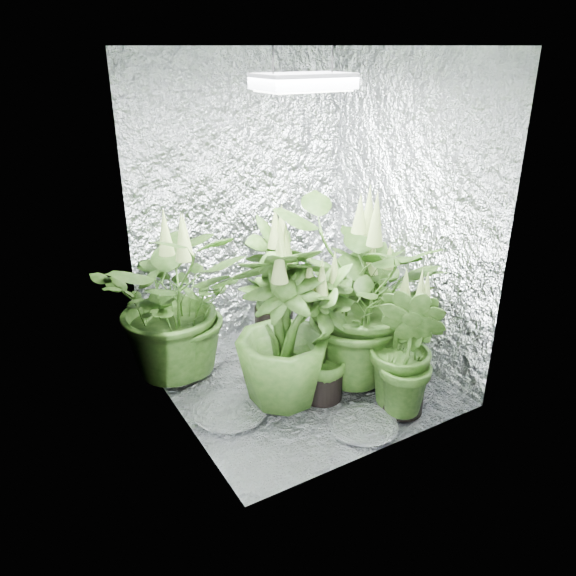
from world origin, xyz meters
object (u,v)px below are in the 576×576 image
(plant_c, at_px, (372,301))
(plant_g, at_px, (407,350))
(plant_b, at_px, (274,283))
(plant_e, at_px, (362,296))
(plant_f, at_px, (323,335))
(plant_d, at_px, (283,328))
(grow_lamp, at_px, (303,82))
(plant_a, at_px, (175,301))
(circulation_fan, at_px, (343,316))

(plant_c, distance_m, plant_g, 0.75)
(plant_b, bearing_deg, plant_e, -75.24)
(plant_c, xyz_separation_m, plant_f, (-0.62, -0.33, 0.06))
(plant_c, relative_size, plant_e, 0.62)
(plant_d, distance_m, plant_g, 0.72)
(plant_c, bearing_deg, plant_e, -137.99)
(plant_g, bearing_deg, grow_lamp, 120.82)
(grow_lamp, bearing_deg, plant_a, 143.67)
(plant_e, height_order, circulation_fan, plant_e)
(circulation_fan, bearing_deg, plant_c, -70.11)
(plant_e, relative_size, circulation_fan, 3.98)
(grow_lamp, xyz_separation_m, plant_g, (0.35, -0.58, -1.42))
(grow_lamp, bearing_deg, plant_d, -145.51)
(plant_b, xyz_separation_m, plant_f, (-0.11, -0.81, -0.01))
(plant_g, bearing_deg, plant_f, 132.78)
(plant_f, bearing_deg, plant_g, -47.22)
(plant_e, bearing_deg, plant_a, 146.36)
(plant_d, bearing_deg, circulation_fan, 33.05)
(plant_d, bearing_deg, plant_c, 16.35)
(grow_lamp, distance_m, plant_c, 1.59)
(plant_e, bearing_deg, plant_d, 177.22)
(grow_lamp, xyz_separation_m, plant_d, (-0.22, -0.15, -1.32))
(plant_a, distance_m, plant_g, 1.45)
(plant_f, bearing_deg, circulation_fan, 45.95)
(plant_e, bearing_deg, plant_b, 104.76)
(plant_c, height_order, circulation_fan, plant_c)
(plant_b, height_order, plant_e, plant_e)
(plant_e, bearing_deg, circulation_fan, 63.58)
(plant_c, bearing_deg, grow_lamp, -170.92)
(plant_d, bearing_deg, plant_e, -2.78)
(plant_a, xyz_separation_m, circulation_fan, (1.25, -0.08, -0.39))
(plant_b, relative_size, plant_f, 1.04)
(plant_a, distance_m, plant_e, 1.17)
(plant_f, bearing_deg, plant_d, 161.96)
(plant_e, xyz_separation_m, circulation_fan, (0.28, 0.57, -0.45))
(grow_lamp, relative_size, plant_c, 0.60)
(plant_a, xyz_separation_m, plant_c, (1.28, -0.37, -0.16))
(plant_b, height_order, plant_d, plant_d)
(plant_d, bearing_deg, plant_b, 64.62)
(plant_e, height_order, plant_g, plant_e)
(plant_f, relative_size, circulation_fan, 2.83)
(grow_lamp, height_order, plant_g, grow_lamp)
(plant_e, distance_m, circulation_fan, 0.78)
(plant_e, relative_size, plant_f, 1.41)
(plant_a, bearing_deg, circulation_fan, -3.65)
(plant_c, bearing_deg, plant_g, -113.11)
(plant_a, distance_m, plant_f, 0.96)
(plant_b, relative_size, plant_d, 0.90)
(plant_a, relative_size, plant_c, 1.43)
(plant_b, bearing_deg, plant_g, -79.49)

